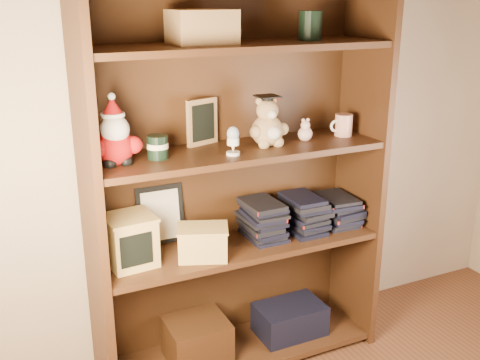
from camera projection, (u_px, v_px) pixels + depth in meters
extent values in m
cube|color=tan|center=(236.00, 64.00, 2.28)|extent=(3.00, 0.04, 2.50)
cube|color=#3E2311|center=(91.00, 207.00, 1.99)|extent=(0.03, 0.35, 1.60)
cube|color=#3E2311|center=(360.00, 166.00, 2.47)|extent=(0.03, 0.35, 1.60)
cube|color=#3A200F|center=(223.00, 173.00, 2.37)|extent=(1.20, 0.02, 1.60)
cube|color=#3E2311|center=(240.00, 349.00, 2.47)|extent=(1.14, 0.33, 0.02)
cube|color=#3E2311|center=(240.00, 46.00, 2.06)|extent=(1.14, 0.33, 0.02)
cube|color=#3A200F|center=(197.00, 340.00, 2.36)|extent=(0.25, 0.22, 0.18)
cube|color=black|center=(290.00, 319.00, 2.54)|extent=(0.30, 0.20, 0.14)
cube|color=#9E7547|center=(202.00, 27.00, 1.98)|extent=(0.22, 0.18, 0.12)
cylinder|color=black|center=(310.00, 26.00, 2.16)|extent=(0.09, 0.09, 0.11)
cube|color=#3E2311|center=(240.00, 245.00, 2.31)|extent=(1.14, 0.33, 0.02)
cube|color=#3E2311|center=(240.00, 151.00, 2.19)|extent=(1.14, 0.33, 0.02)
sphere|color=#A50F0F|center=(115.00, 147.00, 1.97)|extent=(0.13, 0.13, 0.13)
sphere|color=#A50F0F|center=(99.00, 149.00, 1.92)|extent=(0.06, 0.06, 0.06)
sphere|color=#A50F0F|center=(134.00, 145.00, 1.97)|extent=(0.06, 0.06, 0.06)
sphere|color=black|center=(110.00, 163.00, 1.94)|extent=(0.04, 0.04, 0.04)
sphere|color=black|center=(126.00, 161.00, 1.96)|extent=(0.04, 0.04, 0.04)
sphere|color=white|center=(115.00, 129.00, 1.93)|extent=(0.10, 0.10, 0.10)
sphere|color=#D8B293|center=(113.00, 122.00, 1.94)|extent=(0.07, 0.07, 0.07)
cone|color=#A50F0F|center=(112.00, 106.00, 1.92)|extent=(0.08, 0.08, 0.07)
sphere|color=white|center=(111.00, 96.00, 1.91)|extent=(0.03, 0.03, 0.03)
cylinder|color=white|center=(113.00, 115.00, 1.93)|extent=(0.08, 0.08, 0.01)
cylinder|color=black|center=(158.00, 147.00, 2.03)|extent=(0.08, 0.08, 0.09)
cylinder|color=beige|center=(158.00, 146.00, 2.03)|extent=(0.08, 0.08, 0.02)
cube|color=#9E7547|center=(202.00, 122.00, 2.21)|extent=(0.14, 0.06, 0.18)
cube|color=black|center=(203.00, 122.00, 2.20)|extent=(0.10, 0.04, 0.14)
cube|color=#9E7547|center=(200.00, 139.00, 2.26)|extent=(0.08, 0.08, 0.01)
cylinder|color=white|center=(233.00, 153.00, 2.09)|extent=(0.05, 0.05, 0.01)
cone|color=white|center=(233.00, 147.00, 2.08)|extent=(0.02, 0.02, 0.04)
cylinder|color=white|center=(233.00, 142.00, 2.08)|extent=(0.05, 0.05, 0.03)
ellipsoid|color=#A5B2C8|center=(233.00, 134.00, 2.07)|extent=(0.05, 0.05, 0.06)
sphere|color=tan|center=(267.00, 131.00, 2.21)|extent=(0.13, 0.13, 0.13)
sphere|color=white|center=(274.00, 133.00, 2.16)|extent=(0.05, 0.05, 0.05)
sphere|color=tan|center=(256.00, 132.00, 2.17)|extent=(0.05, 0.05, 0.05)
sphere|color=tan|center=(282.00, 129.00, 2.22)|extent=(0.05, 0.05, 0.05)
sphere|color=tan|center=(264.00, 144.00, 2.18)|extent=(0.05, 0.05, 0.05)
sphere|color=tan|center=(278.00, 142.00, 2.21)|extent=(0.05, 0.05, 0.05)
sphere|color=tan|center=(267.00, 110.00, 2.19)|extent=(0.09, 0.09, 0.09)
sphere|color=white|center=(272.00, 114.00, 2.16)|extent=(0.04, 0.04, 0.04)
sphere|color=tan|center=(259.00, 101.00, 2.17)|extent=(0.03, 0.03, 0.03)
sphere|color=tan|center=(274.00, 100.00, 2.20)|extent=(0.03, 0.03, 0.03)
cylinder|color=black|center=(268.00, 99.00, 2.17)|extent=(0.04, 0.04, 0.02)
cube|color=black|center=(268.00, 96.00, 2.17)|extent=(0.09, 0.09, 0.01)
cylinder|color=#A50F0F|center=(279.00, 99.00, 2.17)|extent=(0.00, 0.04, 0.03)
sphere|color=beige|center=(305.00, 134.00, 2.29)|extent=(0.06, 0.06, 0.06)
sphere|color=beige|center=(305.00, 125.00, 2.28)|extent=(0.04, 0.04, 0.04)
sphere|color=beige|center=(303.00, 120.00, 2.27)|extent=(0.02, 0.02, 0.02)
sphere|color=beige|center=(308.00, 120.00, 2.28)|extent=(0.02, 0.02, 0.02)
cylinder|color=silver|center=(344.00, 125.00, 2.36)|extent=(0.07, 0.07, 0.09)
torus|color=white|center=(335.00, 126.00, 2.35)|extent=(0.05, 0.01, 0.05)
cube|color=black|center=(160.00, 215.00, 2.27)|extent=(0.19, 0.05, 0.24)
cube|color=beige|center=(161.00, 215.00, 2.26)|extent=(0.16, 0.03, 0.20)
cube|color=tan|center=(130.00, 241.00, 2.09)|extent=(0.18, 0.18, 0.19)
cube|color=black|center=(137.00, 250.00, 2.02)|extent=(0.12, 0.02, 0.12)
cube|color=tan|center=(129.00, 218.00, 2.06)|extent=(0.19, 0.19, 0.01)
cube|color=tan|center=(203.00, 243.00, 2.16)|extent=(0.22, 0.19, 0.12)
cube|color=black|center=(209.00, 250.00, 2.10)|extent=(0.13, 0.05, 0.08)
cube|color=tan|center=(202.00, 228.00, 2.14)|extent=(0.23, 0.20, 0.01)
cube|color=black|center=(263.00, 236.00, 2.35)|extent=(0.14, 0.20, 0.02)
cube|color=black|center=(263.00, 232.00, 2.34)|extent=(0.14, 0.20, 0.02)
cube|color=black|center=(263.00, 229.00, 2.34)|extent=(0.14, 0.20, 0.02)
cube|color=black|center=(263.00, 225.00, 2.33)|extent=(0.14, 0.20, 0.02)
cube|color=black|center=(263.00, 222.00, 2.33)|extent=(0.14, 0.20, 0.02)
cube|color=black|center=(263.00, 218.00, 2.32)|extent=(0.14, 0.20, 0.02)
cube|color=black|center=(263.00, 215.00, 2.32)|extent=(0.14, 0.20, 0.02)
cube|color=black|center=(263.00, 211.00, 2.31)|extent=(0.14, 0.20, 0.02)
cube|color=black|center=(263.00, 207.00, 2.31)|extent=(0.14, 0.20, 0.02)
cube|color=black|center=(263.00, 204.00, 2.30)|extent=(0.14, 0.20, 0.02)
cube|color=black|center=(304.00, 228.00, 2.43)|extent=(0.14, 0.20, 0.02)
cube|color=black|center=(304.00, 224.00, 2.42)|extent=(0.14, 0.20, 0.02)
cube|color=black|center=(304.00, 221.00, 2.42)|extent=(0.14, 0.20, 0.02)
cube|color=black|center=(304.00, 218.00, 2.41)|extent=(0.14, 0.20, 0.02)
cube|color=black|center=(304.00, 214.00, 2.41)|extent=(0.14, 0.20, 0.02)
cube|color=black|center=(304.00, 211.00, 2.40)|extent=(0.14, 0.20, 0.02)
cube|color=black|center=(305.00, 207.00, 2.40)|extent=(0.14, 0.20, 0.02)
cube|color=black|center=(305.00, 204.00, 2.39)|extent=(0.14, 0.20, 0.02)
cube|color=black|center=(305.00, 200.00, 2.39)|extent=(0.14, 0.20, 0.02)
cube|color=black|center=(335.00, 222.00, 2.50)|extent=(0.14, 0.20, 0.02)
cube|color=black|center=(336.00, 218.00, 2.49)|extent=(0.14, 0.20, 0.02)
cube|color=black|center=(336.00, 215.00, 2.49)|extent=(0.14, 0.20, 0.02)
cube|color=black|center=(336.00, 212.00, 2.48)|extent=(0.14, 0.20, 0.02)
cube|color=black|center=(336.00, 208.00, 2.48)|extent=(0.14, 0.20, 0.02)
cube|color=black|center=(336.00, 205.00, 2.47)|extent=(0.14, 0.20, 0.02)
cube|color=black|center=(337.00, 201.00, 2.47)|extent=(0.14, 0.20, 0.02)
cube|color=black|center=(337.00, 198.00, 2.46)|extent=(0.14, 0.20, 0.02)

